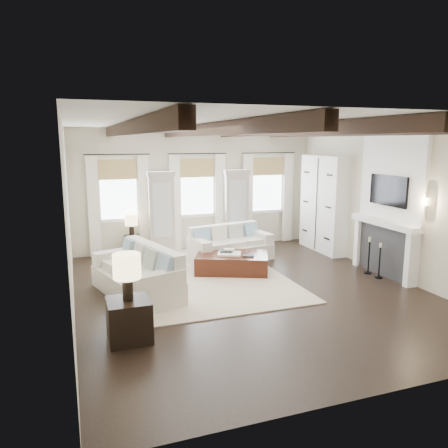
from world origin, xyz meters
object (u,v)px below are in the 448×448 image
object	(u,v)px
sofa_back	(230,246)
sofa_left	(139,276)
side_table_front	(129,320)
ottoman	(232,263)
side_table_back	(132,246)

from	to	relation	value
sofa_back	sofa_left	xyz separation A→B (m)	(-2.46, -1.72, 0.03)
sofa_left	side_table_front	world-z (taller)	sofa_left
sofa_back	ottoman	distance (m)	1.01
sofa_left	side_table_back	distance (m)	2.89
sofa_left	side_table_back	world-z (taller)	sofa_left
sofa_back	side_table_front	size ratio (longest dim) A/B	3.45
sofa_back	side_table_front	xyz separation A→B (m)	(-2.90, -3.62, -0.03)
sofa_back	side_table_back	size ratio (longest dim) A/B	3.99
side_table_front	sofa_back	bearing A→B (deg)	51.27
sofa_back	side_table_back	distance (m)	2.49
sofa_back	ottoman	world-z (taller)	sofa_back
ottoman	side_table_front	bearing A→B (deg)	-110.78
side_table_back	ottoman	bearing A→B (deg)	-48.07
side_table_front	side_table_back	distance (m)	4.83
sofa_left	sofa_back	bearing A→B (deg)	34.95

